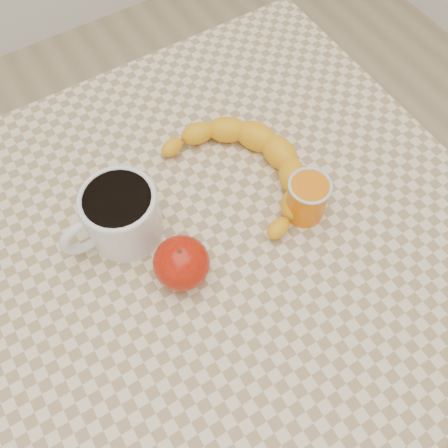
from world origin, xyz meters
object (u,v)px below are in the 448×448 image
table (224,255)px  coffee_mug (120,214)px  orange_juice_glass (307,198)px  banana (246,169)px  apple (181,263)px

table → coffee_mug: coffee_mug is taller
orange_juice_glass → banana: 0.11m
table → banana: size_ratio=2.50×
coffee_mug → table: bearing=-31.2°
coffee_mug → orange_juice_glass: (0.25, -0.11, -0.01)m
table → orange_juice_glass: 0.18m
apple → orange_juice_glass: bearing=-1.8°
table → orange_juice_glass: size_ratio=10.61×
apple → banana: 0.19m
coffee_mug → banana: coffee_mug is taller
orange_juice_glass → apple: size_ratio=0.83×
coffee_mug → apple: 0.12m
apple → banana: size_ratio=0.28×
apple → banana: apple is taller
table → apple: bearing=-161.3°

